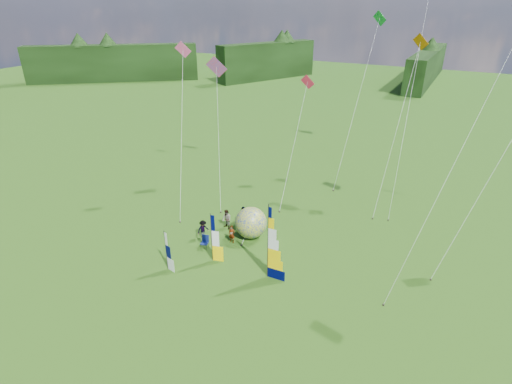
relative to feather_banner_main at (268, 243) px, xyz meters
The scene contains 19 objects.
ground 3.71m from the feather_banner_main, 110.27° to the right, with size 220.00×220.00×0.00m, color #3C5A15.
treeline_ring 2.72m from the feather_banner_main, 110.27° to the right, with size 210.00×210.00×8.00m, color #1C3D14, non-canonical shape.
feather_banner_main is the anchor object (origin of this frame).
side_banner_left 4.59m from the feather_banner_main, behind, with size 1.07×0.10×3.90m, color #FFD100, non-canonical shape.
side_banner_far 7.38m from the feather_banner_main, 158.54° to the right, with size 0.93×0.10×3.13m, color white, non-canonical shape.
bol_inflatable 5.65m from the feather_banner_main, 131.45° to the left, with size 2.62×2.62×2.62m, color navy.
spectator_a 5.60m from the feather_banner_main, 150.37° to the left, with size 0.56×0.37×1.53m, color #66594C.
spectator_b 7.64m from the feather_banner_main, 144.97° to the left, with size 0.85×0.42×1.76m, color #66594C.
spectator_c 7.53m from the feather_banner_main, 163.46° to the left, with size 1.03×0.38×1.60m, color #66594C.
spectator_d 7.63m from the feather_banner_main, 133.40° to the left, with size 1.06×0.43×1.81m, color #66594C.
camp_chair 6.46m from the feather_banner_main, behind, with size 0.61×0.61×1.06m, color #0A1544, non-canonical shape.
kite_whale 20.15m from the feather_banner_main, 73.24° to the left, with size 3.84×13.67×21.78m, color black, non-canonical shape.
kite_rainbow_delta 15.08m from the feather_banner_main, 136.05° to the left, with size 8.43×11.08×13.50m, color #FD260B, non-canonical shape.
kite_parafoil 13.04m from the feather_banner_main, 23.95° to the left, with size 8.30×11.22×19.61m, color #B90009, non-canonical shape.
small_kite_red 14.81m from the feather_banner_main, 106.76° to the left, with size 4.25×12.29×11.40m, color #E72246, non-canonical shape.
small_kite_orange 17.22m from the feather_banner_main, 72.92° to the left, with size 3.08×10.32×15.62m, color orange, non-canonical shape.
small_kite_yellow 15.47m from the feather_banner_main, 35.16° to the left, with size 6.75×9.93×13.78m, color yellow, non-canonical shape.
small_kite_pink 14.40m from the feather_banner_main, 151.64° to the left, with size 6.02×9.18×14.93m, color #D6487F, non-canonical shape.
small_kite_green 21.62m from the feather_banner_main, 90.72° to the left, with size 3.04×12.70×17.35m, color green, non-canonical shape.
Camera 1 is at (11.04, -18.26, 17.67)m, focal length 28.00 mm.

